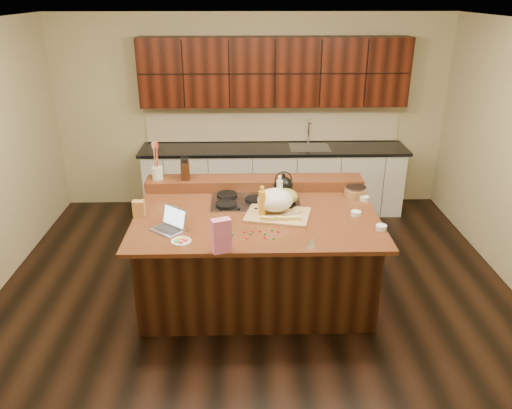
{
  "coord_description": "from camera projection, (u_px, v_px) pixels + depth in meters",
  "views": [
    {
      "loc": [
        -0.11,
        -4.5,
        2.97
      ],
      "look_at": [
        0.0,
        0.05,
        1.0
      ],
      "focal_mm": 35.0,
      "sensor_mm": 36.0,
      "label": 1
    }
  ],
  "objects": [
    {
      "name": "kitchen_timer",
      "position": [
        311.0,
        242.0,
        4.33
      ],
      "size": [
        0.09,
        0.09,
        0.07
      ],
      "primitive_type": "cone",
      "rotation": [
        0.0,
        0.0,
        -0.11
      ],
      "color": "silver",
      "rests_on": "island"
    },
    {
      "name": "candy_plate",
      "position": [
        181.0,
        241.0,
        4.39
      ],
      "size": [
        0.21,
        0.21,
        0.01
      ],
      "primitive_type": "cylinder",
      "rotation": [
        0.0,
        0.0,
        0.2
      ],
      "color": "white",
      "rests_on": "island"
    },
    {
      "name": "gumdrop_2",
      "position": [
        250.0,
        233.0,
        4.54
      ],
      "size": [
        0.02,
        0.02,
        0.02
      ],
      "primitive_type": "ellipsoid",
      "color": "red",
      "rests_on": "island"
    },
    {
      "name": "back_counter",
      "position": [
        274.0,
        144.0,
        6.97
      ],
      "size": [
        3.7,
        0.66,
        2.4
      ],
      "color": "silver",
      "rests_on": "ground"
    },
    {
      "name": "room",
      "position": [
        256.0,
        173.0,
        4.77
      ],
      "size": [
        5.52,
        5.02,
        2.72
      ],
      "color": "black",
      "rests_on": "ground"
    },
    {
      "name": "gumdrop_7",
      "position": [
        272.0,
        230.0,
        4.59
      ],
      "size": [
        0.02,
        0.02,
        0.02
      ],
      "primitive_type": "ellipsoid",
      "color": "#198C26",
      "rests_on": "island"
    },
    {
      "name": "gumdrop_14",
      "position": [
        247.0,
        237.0,
        4.46
      ],
      "size": [
        0.02,
        0.02,
        0.02
      ],
      "primitive_type": "ellipsoid",
      "color": "red",
      "rests_on": "island"
    },
    {
      "name": "ramekin_a",
      "position": [
        381.0,
        227.0,
        4.61
      ],
      "size": [
        0.12,
        0.12,
        0.04
      ],
      "primitive_type": "cylinder",
      "rotation": [
        0.0,
        0.0,
        0.19
      ],
      "color": "white",
      "rests_on": "island"
    },
    {
      "name": "ramekin_b",
      "position": [
        356.0,
        213.0,
        4.9
      ],
      "size": [
        0.12,
        0.12,
        0.04
      ],
      "primitive_type": "cylinder",
      "rotation": [
        0.0,
        0.0,
        0.24
      ],
      "color": "white",
      "rests_on": "island"
    },
    {
      "name": "gumdrop_8",
      "position": [
        260.0,
        231.0,
        4.58
      ],
      "size": [
        0.02,
        0.02,
        0.02
      ],
      "primitive_type": "ellipsoid",
      "color": "red",
      "rests_on": "island"
    },
    {
      "name": "ramekin_c",
      "position": [
        364.0,
        198.0,
        5.25
      ],
      "size": [
        0.11,
        0.11,
        0.04
      ],
      "primitive_type": "cylinder",
      "rotation": [
        0.0,
        0.0,
        -0.13
      ],
      "color": "white",
      "rests_on": "island"
    },
    {
      "name": "gumdrop_3",
      "position": [
        228.0,
        235.0,
        4.5
      ],
      "size": [
        0.02,
        0.02,
        0.02
      ],
      "primitive_type": "ellipsoid",
      "color": "#198C26",
      "rests_on": "island"
    },
    {
      "name": "kettle",
      "position": [
        283.0,
        185.0,
        5.29
      ],
      "size": [
        0.27,
        0.27,
        0.18
      ],
      "primitive_type": "ellipsoid",
      "rotation": [
        0.0,
        0.0,
        -0.4
      ],
      "color": "black",
      "rests_on": "cooktop"
    },
    {
      "name": "gumdrop_11",
      "position": [
        232.0,
        233.0,
        4.53
      ],
      "size": [
        0.02,
        0.02,
        0.02
      ],
      "primitive_type": "ellipsoid",
      "color": "#198C26",
      "rests_on": "island"
    },
    {
      "name": "gumdrop_4",
      "position": [
        252.0,
        231.0,
        4.57
      ],
      "size": [
        0.02,
        0.02,
        0.02
      ],
      "primitive_type": "ellipsoid",
      "color": "red",
      "rests_on": "island"
    },
    {
      "name": "green_bowl",
      "position": [
        285.0,
        196.0,
        5.06
      ],
      "size": [
        0.3,
        0.3,
        0.14
      ],
      "primitive_type": "ellipsoid",
      "rotation": [
        0.0,
        0.0,
        0.15
      ],
      "color": "olive",
      "rests_on": "cooktop"
    },
    {
      "name": "vinegar_bottle",
      "position": [
        279.0,
        192.0,
        5.15
      ],
      "size": [
        0.06,
        0.06,
        0.25
      ],
      "primitive_type": "cylinder",
      "rotation": [
        0.0,
        0.0,
        -0.01
      ],
      "color": "silver",
      "rests_on": "island"
    },
    {
      "name": "oil_bottle",
      "position": [
        262.0,
        204.0,
        4.82
      ],
      "size": [
        0.08,
        0.08,
        0.27
      ],
      "primitive_type": "cylinder",
      "rotation": [
        0.0,
        0.0,
        0.21
      ],
      "color": "gold",
      "rests_on": "island"
    },
    {
      "name": "back_ledge",
      "position": [
        255.0,
        183.0,
        5.56
      ],
      "size": [
        2.4,
        0.3,
        0.12
      ],
      "primitive_type": "cube",
      "color": "black",
      "rests_on": "island"
    },
    {
      "name": "gumdrop_13",
      "position": [
        273.0,
        238.0,
        4.44
      ],
      "size": [
        0.02,
        0.02,
        0.02
      ],
      "primitive_type": "ellipsoid",
      "color": "#198C26",
      "rests_on": "island"
    },
    {
      "name": "gumdrop_12",
      "position": [
        265.0,
        238.0,
        4.45
      ],
      "size": [
        0.02,
        0.02,
        0.02
      ],
      "primitive_type": "ellipsoid",
      "color": "red",
      "rests_on": "island"
    },
    {
      "name": "pink_bag",
      "position": [
        221.0,
        236.0,
        4.18
      ],
      "size": [
        0.18,
        0.14,
        0.3
      ],
      "primitive_type": "cube",
      "rotation": [
        0.0,
        0.0,
        0.36
      ],
      "color": "pink",
      "rests_on": "island"
    },
    {
      "name": "strainer_bowl",
      "position": [
        356.0,
        192.0,
        5.35
      ],
      "size": [
        0.27,
        0.27,
        0.09
      ],
      "primitive_type": "cylinder",
      "rotation": [
        0.0,
        0.0,
        0.13
      ],
      "color": "#996B3F",
      "rests_on": "island"
    },
    {
      "name": "gumdrop_1",
      "position": [
        251.0,
        234.0,
        4.53
      ],
      "size": [
        0.02,
        0.02,
        0.02
      ],
      "primitive_type": "ellipsoid",
      "color": "#198C26",
      "rests_on": "island"
    },
    {
      "name": "island",
      "position": [
        256.0,
        254.0,
        5.13
      ],
      "size": [
        2.4,
        1.6,
        0.92
      ],
      "color": "black",
      "rests_on": "ground"
    },
    {
      "name": "gumdrop_10",
      "position": [
        278.0,
        231.0,
        4.57
      ],
      "size": [
        0.02,
        0.02,
        0.02
      ],
      "primitive_type": "ellipsoid",
      "color": "red",
      "rests_on": "island"
    },
    {
      "name": "gumdrop_0",
      "position": [
        247.0,
        238.0,
        4.45
      ],
      "size": [
        0.02,
        0.02,
        0.02
      ],
      "primitive_type": "ellipsoid",
      "color": "red",
      "rests_on": "island"
    },
    {
      "name": "gumdrop_9",
      "position": [
        265.0,
        234.0,
        4.52
      ],
      "size": [
        0.02,
        0.02,
        0.02
      ],
      "primitive_type": "ellipsoid",
      "color": "#198C26",
      "rests_on": "island"
    },
    {
      "name": "utensil_crock",
      "position": [
        158.0,
        173.0,
        5.49
      ],
      "size": [
        0.15,
        0.15,
        0.14
      ],
      "primitive_type": "cylinder",
      "rotation": [
        0.0,
        0.0,
        -0.3
      ],
      "color": "white",
      "rests_on": "back_ledge"
    },
    {
      "name": "laptop",
      "position": [
        171.0,
        224.0,
        4.61
      ],
      "size": [
        0.37,
        0.36,
        0.2
      ],
      "rotation": [
        0.0,
        0.0,
        -0.7
      ],
      "color": "#B7B7BC",
      "rests_on": "island"
    },
    {
      "name": "knife_block",
      "position": [
        185.0,
        170.0,
        5.48
      ],
      "size": [
        0.11,
        0.17,
        0.19
      ],
      "primitive_type": "cube",
      "rotation": [
        0.0,
        0.0,
        0.11
      ],
      "color": "black",
      "rests_on": "back_ledge"
    },
    {
      "name": "gumdrop_6",
      "position": [
        244.0,
        232.0,
        4.56
      ],
      "size": [
        0.02,
        0.02,
        0.02
      ],
      "primitive_type": "ellipsoid",
      "color": "red",
      "rests_on": "island"
    },
    {
      "name": "gumdrop_5",
      "position": [
        233.0,
        235.0,
        4.5
      ],
      "size": [
        0.02,
        0.02,
        0.02
      ],
      "primitive_type": "ellipsoid",
      "color": "#198C26",
      "rests_on": "island"
    },
    {
      "name": "package_box",
      "position": [
        139.0,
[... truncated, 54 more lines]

